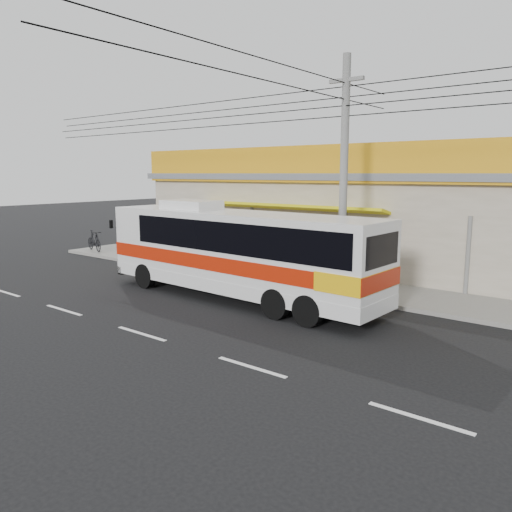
{
  "coord_description": "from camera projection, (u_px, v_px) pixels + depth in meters",
  "views": [
    {
      "loc": [
        10.95,
        -11.19,
        4.5
      ],
      "look_at": [
        0.6,
        2.0,
        1.72
      ],
      "focal_mm": 35.0,
      "sensor_mm": 36.0,
      "label": 1
    }
  ],
  "objects": [
    {
      "name": "ground",
      "position": [
        203.0,
        314.0,
        16.09
      ],
      "size": [
        120.0,
        120.0,
        0.0
      ],
      "primitive_type": "plane",
      "color": "black",
      "rests_on": "ground"
    },
    {
      "name": "sidewalk",
      "position": [
        304.0,
        281.0,
        20.73
      ],
      "size": [
        30.0,
        3.2,
        0.15
      ],
      "primitive_type": "cube",
      "color": "slate",
      "rests_on": "ground"
    },
    {
      "name": "lane_markings",
      "position": [
        142.0,
        334.0,
        14.15
      ],
      "size": [
        50.0,
        0.12,
        0.01
      ],
      "primitive_type": null,
      "color": "silver",
      "rests_on": "ground"
    },
    {
      "name": "storefront_building",
      "position": [
        365.0,
        218.0,
        24.67
      ],
      "size": [
        22.6,
        9.2,
        5.7
      ],
      "color": "gray",
      "rests_on": "ground"
    },
    {
      "name": "coach_bus",
      "position": [
        240.0,
        249.0,
        17.66
      ],
      "size": [
        11.41,
        2.89,
        3.49
      ],
      "rotation": [
        0.0,
        0.0,
        -0.04
      ],
      "color": "silver",
      "rests_on": "ground"
    },
    {
      "name": "motorbike_red",
      "position": [
        203.0,
        258.0,
        22.95
      ],
      "size": [
        1.97,
        1.44,
        0.99
      ],
      "primitive_type": "imported",
      "rotation": [
        0.0,
        0.0,
        2.04
      ],
      "color": "maroon",
      "rests_on": "sidewalk"
    },
    {
      "name": "motorbike_dark",
      "position": [
        94.0,
        241.0,
        28.17
      ],
      "size": [
        2.03,
        1.02,
        1.17
      ],
      "primitive_type": "imported",
      "rotation": [
        0.0,
        0.0,
        1.32
      ],
      "color": "black",
      "rests_on": "sidewalk"
    },
    {
      "name": "utility_pole",
      "position": [
        346.0,
        100.0,
        16.58
      ],
      "size": [
        34.0,
        14.0,
        8.39
      ],
      "color": "slate",
      "rests_on": "ground"
    }
  ]
}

